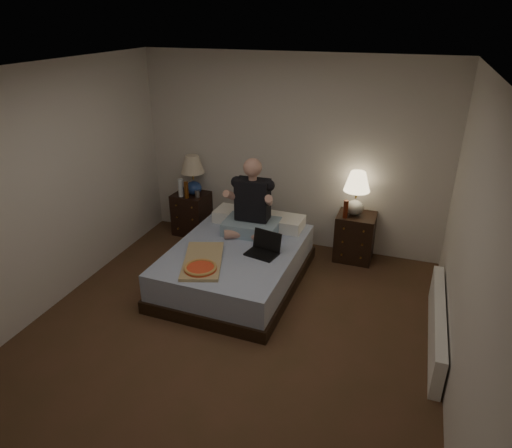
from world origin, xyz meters
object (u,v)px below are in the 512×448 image
at_px(nightstand_left, 192,213).
at_px(water_bottle, 181,188).
at_px(lamp_left, 193,175).
at_px(radiator, 437,324).
at_px(pizza_box, 200,269).
at_px(person, 251,197).
at_px(beer_bottle_right, 346,209).
at_px(laptop, 262,245).
at_px(nightstand_right, 355,237).
at_px(beer_bottle_left, 186,190).
at_px(lamp_right, 356,194).
at_px(soda_can, 197,194).
at_px(bed, 236,265).

relative_size(nightstand_left, water_bottle, 2.40).
relative_size(lamp_left, radiator, 0.35).
xyz_separation_m(water_bottle, pizza_box, (1.02, -1.53, -0.23)).
xyz_separation_m(water_bottle, person, (1.21, -0.48, 0.20)).
xyz_separation_m(beer_bottle_right, person, (-1.05, -0.48, 0.20)).
bearing_deg(nightstand_left, laptop, -34.24).
bearing_deg(laptop, nightstand_right, 63.44).
distance_m(nightstand_right, radiator, 1.73).
bearing_deg(beer_bottle_right, lamp_left, 176.39).
height_order(beer_bottle_right, pizza_box, beer_bottle_right).
distance_m(lamp_left, pizza_box, 1.92).
bearing_deg(beer_bottle_left, radiator, -21.00).
xyz_separation_m(lamp_left, pizza_box, (0.89, -1.67, -0.38)).
bearing_deg(person, beer_bottle_left, 155.76).
bearing_deg(lamp_right, water_bottle, -176.78).
bearing_deg(lamp_right, pizza_box, -128.72).
xyz_separation_m(nightstand_left, pizza_box, (0.94, -1.67, 0.20)).
bearing_deg(soda_can, laptop, -38.45).
height_order(lamp_right, person, person).
bearing_deg(lamp_left, beer_bottle_right, -3.61).
height_order(soda_can, beer_bottle_right, beer_bottle_right).
bearing_deg(laptop, beer_bottle_right, 64.24).
height_order(bed, water_bottle, water_bottle).
relative_size(lamp_right, soda_can, 5.60).
bearing_deg(bed, person, 86.32).
bearing_deg(bed, water_bottle, 143.47).
bearing_deg(radiator, bed, 170.73).
relative_size(bed, lamp_right, 3.28).
bearing_deg(person, nightstand_left, 149.80).
distance_m(lamp_left, person, 1.24).
bearing_deg(soda_can, lamp_right, 2.39).
bearing_deg(lamp_left, laptop, -38.83).
bearing_deg(lamp_right, radiator, -54.00).
bearing_deg(laptop, radiator, 2.89).
height_order(lamp_left, beer_bottle_left, lamp_left).
relative_size(water_bottle, laptop, 0.74).
bearing_deg(nightstand_left, beer_bottle_left, -79.45).
bearing_deg(nightstand_right, nightstand_left, -179.27).
xyz_separation_m(lamp_right, water_bottle, (-2.35, -0.13, -0.17)).
height_order(soda_can, pizza_box, soda_can).
bearing_deg(soda_can, beer_bottle_left, -153.87).
distance_m(bed, person, 0.82).
xyz_separation_m(person, laptop, (0.30, -0.49, -0.34)).
relative_size(person, pizza_box, 1.22).
height_order(beer_bottle_right, radiator, beer_bottle_right).
bearing_deg(radiator, soda_can, 157.23).
bearing_deg(radiator, laptop, 170.60).
relative_size(lamp_right, laptop, 1.65).
height_order(soda_can, beer_bottle_left, beer_bottle_left).
xyz_separation_m(lamp_right, soda_can, (-2.13, -0.09, -0.24)).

